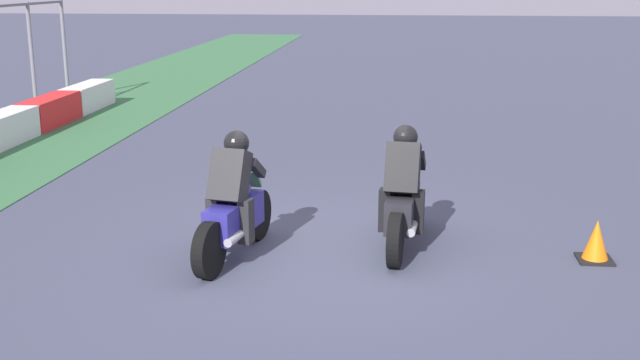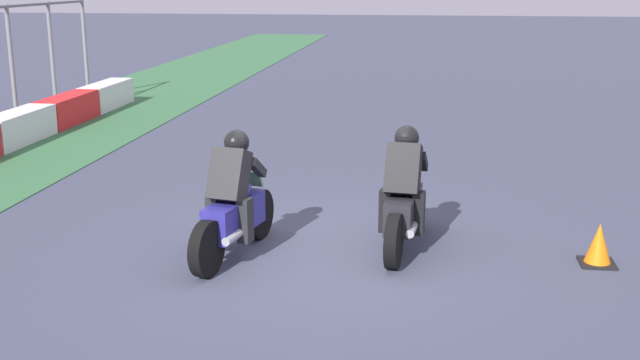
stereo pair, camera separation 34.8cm
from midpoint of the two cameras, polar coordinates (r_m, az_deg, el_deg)
ground_plane at (r=9.51m, az=-1.08°, el=-5.37°), size 120.00×120.00×0.00m
rider_lane_a at (r=9.58m, az=5.00°, el=-1.34°), size 2.04×0.57×1.51m
rider_lane_b at (r=9.28m, az=-7.32°, el=-1.94°), size 2.03×0.63×1.51m
traffic_cone at (r=9.71m, az=18.43°, el=-4.31°), size 0.40×0.40×0.49m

